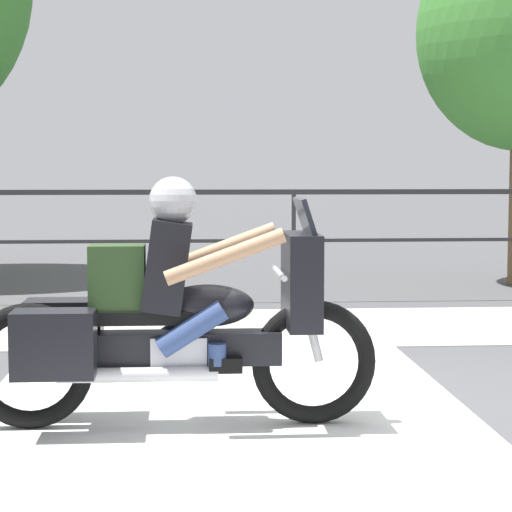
{
  "coord_description": "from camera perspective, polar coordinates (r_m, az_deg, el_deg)",
  "views": [
    {
      "loc": [
        -1.27,
        -6.43,
        1.58
      ],
      "look_at": [
        -0.82,
        -0.13,
        1.03
      ],
      "focal_mm": 70.0,
      "sensor_mm": 36.0,
      "label": 1
    }
  ],
  "objects": [
    {
      "name": "ground_plane",
      "position": [
        6.74,
        7.01,
        -8.6
      ],
      "size": [
        120.0,
        120.0,
        0.0
      ],
      "primitive_type": "plane",
      "color": "#4C4C4F"
    },
    {
      "name": "motorcycle",
      "position": [
        6.12,
        -4.98,
        -3.48
      ],
      "size": [
        2.51,
        0.76,
        1.54
      ],
      "rotation": [
        0.0,
        0.0,
        0.05
      ],
      "color": "black",
      "rests_on": "ground"
    },
    {
      "name": "fence_railing",
      "position": [
        11.74,
        2.17,
        2.41
      ],
      "size": [
        36.0,
        0.05,
        1.34
      ],
      "color": "#232326",
      "rests_on": "ground"
    },
    {
      "name": "sidewalk_band",
      "position": [
        10.04,
        3.28,
        -4.03
      ],
      "size": [
        44.0,
        2.4,
        0.01
      ],
      "primitive_type": "cube",
      "color": "#B7B2A8",
      "rests_on": "ground"
    },
    {
      "name": "crosswalk_band",
      "position": [
        6.43,
        -1.82,
        -9.2
      ],
      "size": [
        3.23,
        6.0,
        0.01
      ],
      "primitive_type": "cube",
      "color": "silver",
      "rests_on": "ground"
    }
  ]
}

